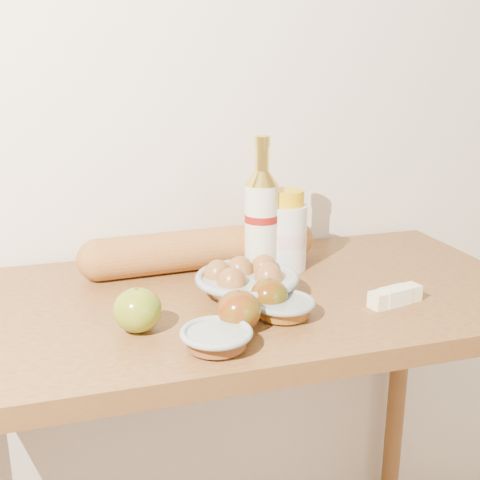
% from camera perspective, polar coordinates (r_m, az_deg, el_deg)
% --- Properties ---
extents(back_wall, '(3.50, 0.02, 2.60)m').
position_cam_1_polar(back_wall, '(1.43, -4.30, 14.93)').
color(back_wall, silver).
rests_on(back_wall, ground).
extents(table, '(1.20, 0.60, 0.90)m').
position_cam_1_polar(table, '(1.25, -0.40, -10.38)').
color(table, '#8E5E2D').
rests_on(table, ground).
extents(bourbon_bottle, '(0.09, 0.09, 0.29)m').
position_cam_1_polar(bourbon_bottle, '(1.28, 2.04, 2.03)').
color(bourbon_bottle, silver).
rests_on(bourbon_bottle, table).
extents(cream_bottle, '(0.12, 0.12, 0.18)m').
position_cam_1_polar(cream_bottle, '(1.31, 4.42, 0.68)').
color(cream_bottle, white).
rests_on(cream_bottle, table).
extents(egg_bowl, '(0.21, 0.21, 0.07)m').
position_cam_1_polar(egg_bowl, '(1.17, 0.57, -3.99)').
color(egg_bowl, '#97A4A0').
rests_on(egg_bowl, table).
extents(baguette, '(0.54, 0.12, 0.09)m').
position_cam_1_polar(baguette, '(1.33, -3.69, -0.85)').
color(baguette, '#C37F3B').
rests_on(baguette, table).
extents(apple_yellowgreen, '(0.09, 0.09, 0.08)m').
position_cam_1_polar(apple_yellowgreen, '(1.04, -9.69, -6.56)').
color(apple_yellowgreen, olive).
rests_on(apple_yellowgreen, table).
extents(apple_redgreen_front, '(0.09, 0.09, 0.07)m').
position_cam_1_polar(apple_redgreen_front, '(1.03, -0.12, -6.73)').
color(apple_redgreen_front, maroon).
rests_on(apple_redgreen_front, table).
extents(apple_redgreen_right, '(0.08, 0.08, 0.06)m').
position_cam_1_polar(apple_redgreen_right, '(1.10, 2.77, -5.29)').
color(apple_redgreen_right, maroon).
rests_on(apple_redgreen_right, table).
extents(sugar_bowl, '(0.15, 0.15, 0.03)m').
position_cam_1_polar(sugar_bowl, '(0.97, -2.25, -9.31)').
color(sugar_bowl, '#97A59E').
rests_on(sugar_bowl, table).
extents(syrup_bowl, '(0.14, 0.14, 0.03)m').
position_cam_1_polar(syrup_bowl, '(1.09, 4.11, -6.42)').
color(syrup_bowl, gray).
rests_on(syrup_bowl, table).
extents(butter_stick, '(0.12, 0.06, 0.03)m').
position_cam_1_polar(butter_stick, '(1.18, 14.49, -5.18)').
color(butter_stick, '#FFFAC5').
rests_on(butter_stick, table).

